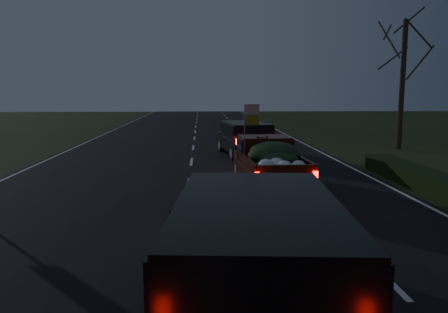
{
  "coord_description": "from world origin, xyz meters",
  "views": [
    {
      "loc": [
        0.43,
        -9.67,
        3.2
      ],
      "look_at": [
        1.11,
        2.97,
        1.3
      ],
      "focal_mm": 35.0,
      "sensor_mm": 36.0,
      "label": 1
    }
  ],
  "objects": [
    {
      "name": "ground",
      "position": [
        0.0,
        0.0,
        0.0
      ],
      "size": [
        120.0,
        120.0,
        0.0
      ],
      "primitive_type": "plane",
      "color": "black",
      "rests_on": "ground"
    },
    {
      "name": "road_asphalt",
      "position": [
        0.0,
        0.0,
        0.01
      ],
      "size": [
        14.0,
        120.0,
        0.02
      ],
      "primitive_type": "cube",
      "color": "black",
      "rests_on": "ground"
    },
    {
      "name": "hedge_row",
      "position": [
        7.8,
        3.0,
        0.3
      ],
      "size": [
        1.0,
        10.0,
        0.6
      ],
      "primitive_type": "cube",
      "color": "black",
      "rests_on": "ground"
    },
    {
      "name": "bare_tree_far",
      "position": [
        11.5,
        14.0,
        5.23
      ],
      "size": [
        3.6,
        3.6,
        7.0
      ],
      "color": "black",
      "rests_on": "ground"
    },
    {
      "name": "pickup_truck",
      "position": [
        2.68,
        4.51,
        0.93
      ],
      "size": [
        2.01,
        4.82,
        2.49
      ],
      "rotation": [
        0.0,
        0.0,
        0.04
      ],
      "color": "#3E1208",
      "rests_on": "ground"
    },
    {
      "name": "lead_suv",
      "position": [
        2.62,
        11.77,
        1.03
      ],
      "size": [
        2.6,
        4.97,
        1.36
      ],
      "rotation": [
        0.0,
        0.0,
        0.14
      ],
      "color": "black",
      "rests_on": "ground"
    },
    {
      "name": "rear_suv",
      "position": [
        1.15,
        -4.24,
        1.13
      ],
      "size": [
        2.59,
        5.35,
        1.49
      ],
      "rotation": [
        0.0,
        0.0,
        -0.08
      ],
      "color": "black",
      "rests_on": "ground"
    }
  ]
}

